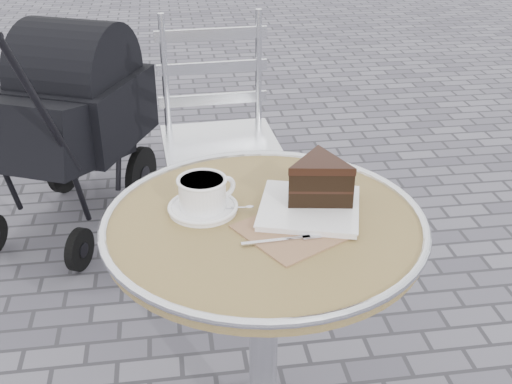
{
  "coord_description": "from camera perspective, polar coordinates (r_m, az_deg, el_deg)",
  "views": [
    {
      "loc": [
        -0.19,
        -1.2,
        1.45
      ],
      "look_at": [
        -0.01,
        0.04,
        0.78
      ],
      "focal_mm": 45.0,
      "sensor_mm": 36.0,
      "label": 1
    }
  ],
  "objects": [
    {
      "name": "cappuccino_set",
      "position": [
        1.44,
        -4.7,
        -0.39
      ],
      "size": [
        0.18,
        0.15,
        0.08
      ],
      "rotation": [
        0.0,
        0.0,
        0.41
      ],
      "color": "white",
      "rests_on": "cafe_table"
    },
    {
      "name": "cafe_table",
      "position": [
        1.5,
        0.7,
        -7.92
      ],
      "size": [
        0.72,
        0.72,
        0.74
      ],
      "color": "silver",
      "rests_on": "ground"
    },
    {
      "name": "cake_plate_set",
      "position": [
        1.44,
        5.45,
        0.44
      ],
      "size": [
        0.34,
        0.35,
        0.12
      ],
      "rotation": [
        0.0,
        0.0,
        -0.29
      ],
      "color": "#8E664E",
      "rests_on": "cafe_table"
    },
    {
      "name": "baby_stroller",
      "position": [
        2.78,
        -16.38,
        5.65
      ],
      "size": [
        0.77,
        1.03,
        0.98
      ],
      "rotation": [
        0.0,
        0.0,
        -0.42
      ],
      "color": "black",
      "rests_on": "ground"
    },
    {
      "name": "bistro_chair",
      "position": [
        2.45,
        -3.55,
        7.18
      ],
      "size": [
        0.44,
        0.44,
        0.94
      ],
      "rotation": [
        0.0,
        0.0,
        0.05
      ],
      "color": "silver",
      "rests_on": "ground"
    }
  ]
}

